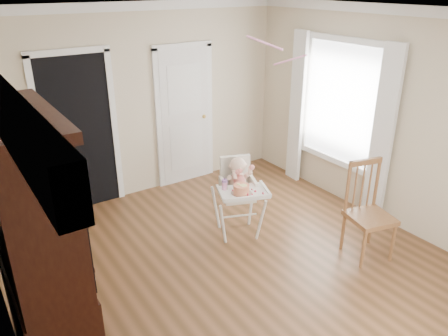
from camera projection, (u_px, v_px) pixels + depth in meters
floor at (243, 273)px, 4.78m from camera, size 5.00×5.00×0.00m
ceiling at (248, 12)px, 3.71m from camera, size 5.00×5.00×0.00m
wall_back at (140, 103)px, 6.15m from camera, size 4.50×0.00×4.50m
wall_right at (391, 121)px, 5.40m from camera, size 0.00×5.00×5.00m
crown_molding at (248, 20)px, 3.73m from camera, size 4.50×5.00×0.12m
doorway at (79, 131)px, 5.77m from camera, size 1.06×0.05×2.22m
closet_door at (185, 118)px, 6.62m from camera, size 0.96×0.09×2.13m
window_right at (338, 111)px, 6.00m from camera, size 0.13×1.84×2.30m
high_chair at (238, 189)px, 5.28m from camera, size 0.79×0.87×1.01m
baby at (238, 176)px, 5.24m from camera, size 0.28×0.29×0.47m
cake at (241, 189)px, 4.97m from camera, size 0.24×0.24×0.11m
sippy_cup at (225, 184)px, 5.06m from camera, size 0.07×0.07×0.16m
china_cabinet at (39, 252)px, 3.26m from camera, size 0.57×1.28×2.16m
dining_chair at (369, 214)px, 4.93m from camera, size 0.56×0.56×1.12m
streamer at (264, 43)px, 5.28m from camera, size 0.23×0.45×0.15m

